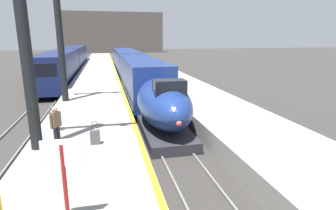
{
  "coord_description": "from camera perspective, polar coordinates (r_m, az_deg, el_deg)",
  "views": [
    {
      "loc": [
        -3.07,
        0.32,
        5.4
      ],
      "look_at": [
        0.18,
        14.51,
        1.8
      ],
      "focal_mm": 29.37,
      "sensor_mm": 36.0,
      "label": 1
    }
  ],
  "objects": [
    {
      "name": "passenger_near_edge",
      "position": [
        11.94,
        -22.25,
        -3.53
      ],
      "size": [
        0.41,
        0.47,
        1.69
      ],
      "color": "#23232D",
      "rests_on": "platform_left"
    },
    {
      "name": "rail_main_right",
      "position": [
        27.96,
        -4.79,
        2.84
      ],
      "size": [
        0.08,
        110.0,
        0.12
      ],
      "primitive_type": "cube",
      "color": "slate",
      "rests_on": "ground"
    },
    {
      "name": "highspeed_train_main",
      "position": [
        30.22,
        -7.01,
        7.19
      ],
      "size": [
        2.92,
        38.31,
        3.6
      ],
      "color": "navy",
      "rests_on": "ground"
    },
    {
      "name": "platform_left_safety_stripe",
      "position": [
        24.85,
        -9.7,
        3.62
      ],
      "size": [
        0.2,
        107.8,
        0.01
      ],
      "primitive_type": "cube",
      "color": "yellow",
      "rests_on": "platform_left"
    },
    {
      "name": "rail_secondary_right",
      "position": [
        28.03,
        -21.42,
        1.94
      ],
      "size": [
        0.08,
        110.0,
        0.12
      ],
      "primitive_type": "cube",
      "color": "slate",
      "rests_on": "ground"
    },
    {
      "name": "platform_right",
      "position": [
        25.91,
        3.32,
        3.03
      ],
      "size": [
        4.8,
        110.0,
        1.05
      ],
      "primitive_type": "cube",
      "color": "gray",
      "rests_on": "ground"
    },
    {
      "name": "station_column_far",
      "position": [
        20.21,
        -21.88,
        16.82
      ],
      "size": [
        4.0,
        0.68,
        9.55
      ],
      "color": "black",
      "rests_on": "platform_left"
    },
    {
      "name": "rail_secondary_left",
      "position": [
        28.3,
        -24.42,
        1.76
      ],
      "size": [
        0.08,
        110.0,
        0.12
      ],
      "primitive_type": "cube",
      "color": "slate",
      "rests_on": "ground"
    },
    {
      "name": "departure_info_board",
      "position": [
        6.88,
        -20.96,
        -11.51
      ],
      "size": [
        0.9,
        0.1,
        2.12
      ],
      "color": "maroon",
      "rests_on": "platform_left"
    },
    {
      "name": "terminus_back_wall",
      "position": [
        101.74,
        -11.51,
        14.53
      ],
      "size": [
        36.0,
        2.0,
        14.0
      ],
      "primitive_type": "cube",
      "color": "#4C4742",
      "rests_on": "ground"
    },
    {
      "name": "platform_left",
      "position": [
        24.93,
        -14.89,
        2.15
      ],
      "size": [
        4.8,
        110.0,
        1.05
      ],
      "primitive_type": "cube",
      "color": "gray",
      "rests_on": "ground"
    },
    {
      "name": "rail_main_left",
      "position": [
        27.8,
        -7.86,
        2.69
      ],
      "size": [
        0.08,
        110.0,
        0.12
      ],
      "primitive_type": "cube",
      "color": "slate",
      "rests_on": "ground"
    },
    {
      "name": "rolling_suitcase",
      "position": [
        11.9,
        -14.87,
        -6.47
      ],
      "size": [
        0.4,
        0.22,
        0.98
      ],
      "color": "#4C4C51",
      "rests_on": "platform_left"
    },
    {
      "name": "regional_train_adjacent",
      "position": [
        42.77,
        -19.83,
        8.7
      ],
      "size": [
        2.85,
        36.6,
        3.8
      ],
      "color": "#141E4C",
      "rests_on": "ground"
    }
  ]
}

